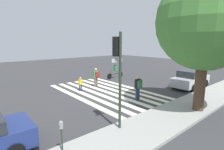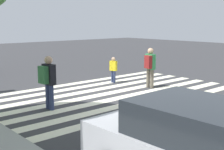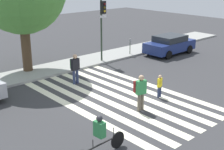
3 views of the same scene
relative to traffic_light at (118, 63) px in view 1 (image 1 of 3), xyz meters
name	(u,v)px [view 1 (image 1 of 3)]	position (x,y,z in m)	size (l,w,h in m)	color
ground_plane	(105,92)	(-3.49, -5.36, -3.13)	(60.00, 60.00, 0.00)	#38383A
sidewalk_curb	(175,114)	(-3.49, 0.89, -3.06)	(36.00, 2.50, 0.14)	#9E9E99
crosswalk_stripes	(105,92)	(-3.49, -5.36, -3.13)	(5.46, 10.00, 0.01)	#F2EDCC
traffic_light	(118,63)	(0.00, 0.00, 0.00)	(0.60, 0.50, 4.47)	#283828
parking_meter	(61,130)	(2.80, 0.10, -2.14)	(0.15, 0.15, 1.33)	#283828
street_tree	(206,21)	(-4.98, 1.49, 2.00)	(5.34, 5.34, 7.83)	#4C3826
pedestrian_adult_yellow_jacket	(96,76)	(-3.88, -7.19, -2.13)	(0.51, 0.47, 1.71)	#6B6051
pedestrian_child_with_backpack	(80,83)	(-1.99, -6.79, -2.45)	(0.36, 0.24, 1.20)	navy
pedestrian_adult_tall_backpack	(138,86)	(-3.97, -2.24, -2.11)	(0.50, 0.42, 1.75)	navy
cyclist_near_curb	(115,71)	(-7.75, -8.95, -2.27)	(2.40, 0.41, 1.60)	black
car_parked_silver_sedan	(191,79)	(-10.17, -1.47, -2.34)	(4.30, 1.96, 1.57)	#B7B7BC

